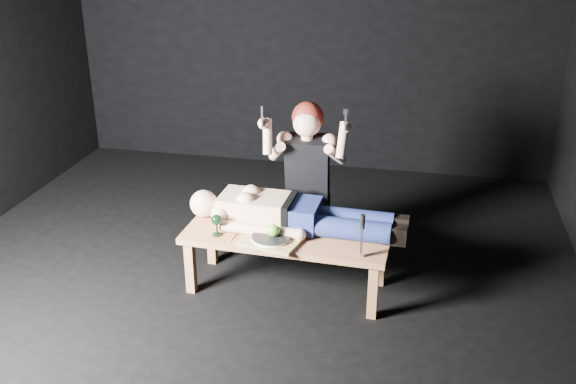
{
  "coord_description": "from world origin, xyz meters",
  "views": [
    {
      "loc": [
        1.17,
        -4.06,
        2.56
      ],
      "look_at": [
        0.31,
        -0.0,
        0.75
      ],
      "focal_mm": 40.31,
      "sensor_mm": 36.0,
      "label": 1
    }
  ],
  "objects_px": {
    "table": "(287,261)",
    "serving_tray": "(271,241)",
    "goblet": "(217,225)",
    "carving_knife": "(362,236)",
    "kneeling_woman": "(309,177)",
    "lying_man": "(296,211)"
  },
  "relations": [
    {
      "from": "lying_man",
      "to": "kneeling_woman",
      "type": "bearing_deg",
      "value": 91.39
    },
    {
      "from": "kneeling_woman",
      "to": "serving_tray",
      "type": "bearing_deg",
      "value": -104.28
    },
    {
      "from": "table",
      "to": "kneeling_woman",
      "type": "xyz_separation_m",
      "value": [
        0.06,
        0.55,
        0.44
      ]
    },
    {
      "from": "lying_man",
      "to": "carving_knife",
      "type": "distance_m",
      "value": 0.61
    },
    {
      "from": "serving_tray",
      "to": "carving_knife",
      "type": "distance_m",
      "value": 0.65
    },
    {
      "from": "table",
      "to": "lying_man",
      "type": "height_order",
      "value": "lying_man"
    },
    {
      "from": "lying_man",
      "to": "kneeling_woman",
      "type": "xyz_separation_m",
      "value": [
        0.01,
        0.44,
        0.08
      ]
    },
    {
      "from": "table",
      "to": "serving_tray",
      "type": "bearing_deg",
      "value": -114.6
    },
    {
      "from": "serving_tray",
      "to": "table",
      "type": "bearing_deg",
      "value": 63.04
    },
    {
      "from": "lying_man",
      "to": "carving_knife",
      "type": "height_order",
      "value": "carving_knife"
    },
    {
      "from": "carving_knife",
      "to": "table",
      "type": "bearing_deg",
      "value": 160.12
    },
    {
      "from": "lying_man",
      "to": "serving_tray",
      "type": "bearing_deg",
      "value": -113.44
    },
    {
      "from": "table",
      "to": "kneeling_woman",
      "type": "distance_m",
      "value": 0.71
    },
    {
      "from": "goblet",
      "to": "carving_knife",
      "type": "bearing_deg",
      "value": -5.43
    },
    {
      "from": "kneeling_woman",
      "to": "serving_tray",
      "type": "distance_m",
      "value": 0.74
    },
    {
      "from": "lying_man",
      "to": "serving_tray",
      "type": "height_order",
      "value": "lying_man"
    },
    {
      "from": "lying_man",
      "to": "kneeling_woman",
      "type": "distance_m",
      "value": 0.45
    },
    {
      "from": "lying_man",
      "to": "carving_knife",
      "type": "relative_size",
      "value": 4.78
    },
    {
      "from": "serving_tray",
      "to": "carving_knife",
      "type": "xyz_separation_m",
      "value": [
        0.63,
        -0.07,
        0.14
      ]
    },
    {
      "from": "table",
      "to": "goblet",
      "type": "distance_m",
      "value": 0.58
    },
    {
      "from": "lying_man",
      "to": "kneeling_woman",
      "type": "height_order",
      "value": "kneeling_woman"
    },
    {
      "from": "table",
      "to": "kneeling_woman",
      "type": "relative_size",
      "value": 1.1
    }
  ]
}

